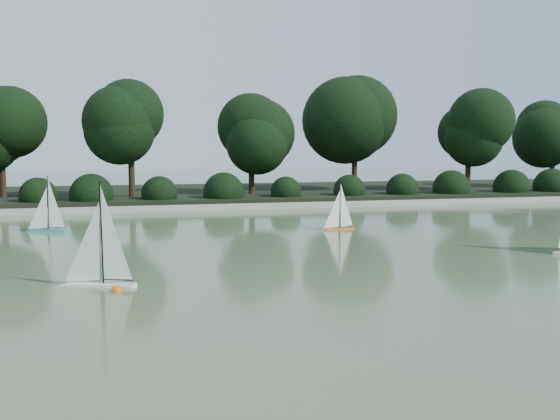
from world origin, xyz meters
name	(u,v)px	position (x,y,z in m)	size (l,w,h in m)	color
ground	(325,265)	(0.00, 0.00, 0.00)	(80.00, 80.00, 0.00)	#3B4F2F
pond_coping	(234,207)	(0.00, 9.00, 0.09)	(40.00, 0.35, 0.18)	gray
far_bank	(216,194)	(0.00, 13.00, 0.15)	(40.00, 8.00, 0.30)	black
tree_line	(258,125)	(1.23, 11.44, 2.64)	(26.31, 3.93, 4.39)	black
shrub_hedge	(230,193)	(0.00, 9.90, 0.45)	(29.10, 1.10, 1.10)	black
sailboat_white_a	(94,269)	(-3.58, -0.71, 0.25)	(1.13, 0.53, 1.57)	white
sailboat_orange	(336,222)	(1.55, 3.99, 0.19)	(0.88, 0.22, 1.19)	orange
sailboat_teal	(44,222)	(-4.98, 5.31, 0.21)	(0.99, 0.37, 1.35)	#0A989C
race_buoy	(117,291)	(-3.28, -1.07, 0.00)	(0.15, 0.15, 0.15)	#FE4B0D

